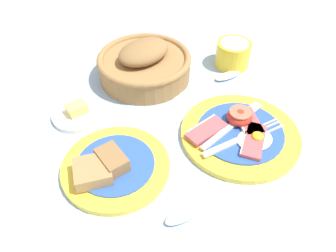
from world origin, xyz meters
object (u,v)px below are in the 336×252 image
Objects in this scene: teaspoon_near_cup at (218,79)px; butter_dish at (78,113)px; bread_plate at (113,166)px; teaspoon_by_saucer at (170,222)px; breakfast_plate at (240,132)px; bread_basket at (145,64)px; sugar_cup at (233,53)px.

butter_dish is at bearing 172.22° from teaspoon_near_cup.
teaspoon_by_saucer is (0.05, -0.14, -0.01)m from bread_plate.
bread_plate is (-0.26, 0.03, 0.00)m from breakfast_plate.
bread_basket is 1.15× the size of teaspoon_near_cup.
bread_basket is (0.17, 0.24, 0.03)m from bread_plate.
breakfast_plate is 2.78× the size of sugar_cup.
teaspoon_near_cup is (-0.07, -0.04, -0.03)m from sugar_cup.
bread_plate is 0.43m from sugar_cup.
bread_basket is at bearing 68.60° from teaspoon_by_saucer.
butter_dish is 0.34m from teaspoon_near_cup.
bread_basket is at bearing 109.15° from breakfast_plate.
bread_plate is 1.02× the size of teaspoon_by_saucer.
butter_dish is at bearing -160.17° from bread_basket.
bread_basket reaches higher than butter_dish.
teaspoon_near_cup is at bearing -4.29° from butter_dish.
breakfast_plate is 1.23× the size of teaspoon_near_cup.
sugar_cup is at bearing 26.50° from bread_plate.
butter_dish is (-0.02, 0.17, -0.00)m from bread_plate.
sugar_cup is at bearing 30.01° from teaspoon_near_cup.
teaspoon_by_saucer is at bearing -78.33° from butter_dish.
bread_plate reaches higher than butter_dish.
bread_basket is at bearing 55.37° from bread_plate.
breakfast_plate is at bearing -70.85° from bread_basket.
teaspoon_near_cup is (0.32, 0.15, -0.01)m from bread_plate.
breakfast_plate is 1.07× the size of bread_basket.
bread_basket is 1.15× the size of teaspoon_by_saucer.
teaspoon_near_cup is (0.15, -0.09, -0.03)m from bread_basket.
bread_plate is at bearing -83.84° from butter_dish.
butter_dish is (-0.28, 0.20, -0.00)m from breakfast_plate.
bread_basket is at bearing 19.83° from butter_dish.
bread_basket is 0.20m from butter_dish.
bread_basket reaches higher than sugar_cup.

